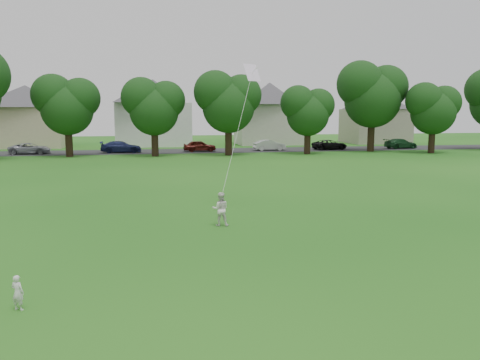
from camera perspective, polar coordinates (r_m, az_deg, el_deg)
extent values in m
plane|color=#175513|center=(13.11, -9.26, -11.53)|extent=(160.00, 160.00, 0.00)
cube|color=#2D2D30|center=(54.53, -10.34, 3.44)|extent=(90.00, 7.00, 0.01)
imported|color=silver|center=(11.87, -25.48, -12.30)|extent=(0.35, 0.30, 0.82)
imported|color=silver|center=(18.34, -2.40, -3.57)|extent=(0.72, 0.60, 1.33)
plane|color=white|center=(21.60, 1.49, 12.96)|extent=(0.97, 0.71, 0.78)
cylinder|color=white|center=(19.75, -0.32, 5.80)|extent=(0.01, 0.01, 6.48)
cylinder|color=black|center=(50.16, -20.13, 4.49)|extent=(0.71, 0.71, 3.19)
cylinder|color=black|center=(48.50, -10.34, 4.69)|extent=(0.70, 0.70, 3.08)
cylinder|color=black|center=(48.85, -1.41, 5.02)|extent=(0.73, 0.73, 3.38)
cylinder|color=black|center=(50.88, 8.21, 4.75)|extent=(0.68, 0.68, 2.83)
cylinder|color=black|center=(55.75, 15.68, 5.41)|extent=(0.78, 0.78, 3.96)
cylinder|color=black|center=(55.76, 22.33, 4.60)|extent=(0.70, 0.70, 2.98)
imported|color=gray|center=(55.03, -24.22, 3.52)|extent=(4.23, 1.96, 1.18)
imported|color=#161D47|center=(53.59, -14.31, 3.94)|extent=(4.53, 2.02, 1.29)
imported|color=#511510|center=(53.74, -4.93, 4.16)|extent=(3.78, 1.63, 1.27)
imported|color=#B8B8B8|center=(55.15, 3.61, 4.26)|extent=(3.81, 1.48, 1.24)
imported|color=black|center=(57.44, 10.88, 4.25)|extent=(4.38, 2.35, 1.17)
imported|color=#16441F|center=(61.45, 19.01, 4.23)|extent=(4.35, 2.16, 1.21)
cube|color=beige|center=(66.28, -24.49, 5.86)|extent=(9.37, 7.27, 5.08)
pyramid|color=#48464A|center=(66.35, -24.77, 10.46)|extent=(13.52, 13.52, 2.79)
cube|color=white|center=(64.37, -10.46, 6.68)|extent=(9.71, 7.32, 5.68)
pyramid|color=#48464A|center=(64.50, -10.60, 11.98)|extent=(14.01, 14.01, 3.12)
cube|color=beige|center=(66.38, 3.59, 6.78)|extent=(8.99, 6.71, 5.54)
pyramid|color=#48464A|center=(66.49, 3.63, 11.79)|extent=(12.97, 12.97, 3.04)
cube|color=#A69F89|center=(71.98, 16.11, 6.34)|extent=(8.28, 7.37, 4.93)
pyramid|color=#48464A|center=(72.03, 16.28, 10.45)|extent=(11.95, 11.95, 2.71)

